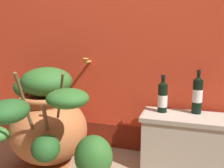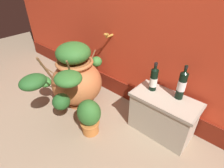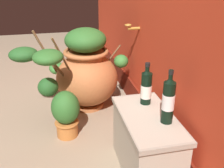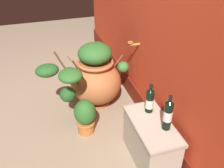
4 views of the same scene
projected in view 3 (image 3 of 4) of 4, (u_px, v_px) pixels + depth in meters
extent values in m
plane|color=gray|center=(10.00, 140.00, 2.03)|extent=(7.00, 7.00, 0.00)
cube|color=maroon|center=(145.00, 112.00, 2.21)|extent=(4.40, 0.02, 0.21)
cylinder|color=#B28433|center=(134.00, 28.00, 2.17)|extent=(0.02, 0.10, 0.02)
torus|color=#B28433|center=(128.00, 25.00, 2.14)|extent=(0.06, 0.06, 0.01)
cylinder|color=#B26638|center=(88.00, 104.00, 2.53)|extent=(0.29, 0.29, 0.03)
ellipsoid|color=#B26638|center=(87.00, 79.00, 2.42)|extent=(0.56, 0.56, 0.49)
cylinder|color=#B26638|center=(86.00, 56.00, 2.33)|extent=(0.33, 0.33, 0.08)
torus|color=#B26638|center=(86.00, 52.00, 2.31)|extent=(0.40, 0.40, 0.04)
cylinder|color=brown|center=(45.00, 52.00, 2.16)|extent=(0.05, 0.17, 0.38)
ellipsoid|color=#235623|center=(24.00, 54.00, 2.09)|extent=(0.19, 0.23, 0.12)
cylinder|color=brown|center=(114.00, 54.00, 2.38)|extent=(0.02, 0.14, 0.16)
ellipsoid|color=#387A33|center=(121.00, 61.00, 2.43)|extent=(0.13, 0.13, 0.12)
cylinder|color=brown|center=(61.00, 55.00, 2.03)|extent=(0.13, 0.13, 0.31)
ellipsoid|color=#2D6628|center=(48.00, 57.00, 1.91)|extent=(0.24, 0.23, 0.11)
cylinder|color=brown|center=(92.00, 41.00, 2.52)|extent=(0.16, 0.08, 0.12)
ellipsoid|color=#2D6628|center=(93.00, 40.00, 2.58)|extent=(0.18, 0.15, 0.16)
cylinder|color=brown|center=(63.00, 57.00, 2.48)|extent=(0.12, 0.14, 0.19)
ellipsoid|color=#387A33|center=(57.00, 68.00, 2.57)|extent=(0.20, 0.14, 0.11)
cylinder|color=brown|center=(58.00, 69.00, 2.17)|extent=(0.10, 0.16, 0.25)
ellipsoid|color=#235623|center=(48.00, 87.00, 2.15)|extent=(0.16, 0.17, 0.15)
ellipsoid|color=#2D6628|center=(85.00, 40.00, 2.27)|extent=(0.36, 0.36, 0.21)
cube|color=#B2A893|center=(146.00, 145.00, 1.65)|extent=(0.56, 0.29, 0.41)
cube|color=#A09785|center=(148.00, 119.00, 1.57)|extent=(0.60, 0.31, 0.03)
cylinder|color=black|center=(146.00, 89.00, 1.68)|extent=(0.07, 0.07, 0.21)
cone|color=black|center=(147.00, 72.00, 1.63)|extent=(0.07, 0.07, 0.04)
cylinder|color=black|center=(147.00, 68.00, 1.62)|extent=(0.03, 0.03, 0.07)
cylinder|color=black|center=(148.00, 65.00, 1.61)|extent=(0.03, 0.03, 0.02)
cylinder|color=white|center=(146.00, 91.00, 1.68)|extent=(0.07, 0.07, 0.09)
cylinder|color=black|center=(168.00, 103.00, 1.46)|extent=(0.07, 0.07, 0.25)
cone|color=black|center=(170.00, 80.00, 1.41)|extent=(0.07, 0.07, 0.04)
cylinder|color=black|center=(171.00, 76.00, 1.40)|extent=(0.02, 0.02, 0.07)
cylinder|color=black|center=(171.00, 72.00, 1.39)|extent=(0.03, 0.03, 0.02)
cylinder|color=silver|center=(168.00, 102.00, 1.46)|extent=(0.07, 0.07, 0.09)
cylinder|color=#C17033|center=(67.00, 128.00, 2.07)|extent=(0.16, 0.16, 0.13)
torus|color=#B2672E|center=(67.00, 122.00, 2.04)|extent=(0.19, 0.19, 0.02)
ellipsoid|color=#2D6628|center=(66.00, 107.00, 1.99)|extent=(0.23, 0.21, 0.26)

